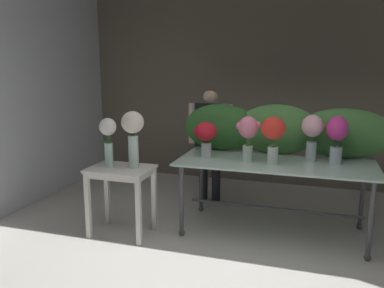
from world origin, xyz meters
TOP-DOWN VIEW (x-y plane):
  - ground_plane at (0.00, 1.70)m, footprint 7.74×7.74m
  - wall_back at (0.00, 3.39)m, footprint 5.95×0.12m
  - wall_left at (-2.98, 1.70)m, footprint 0.12×3.51m
  - display_table_glass at (0.33, 1.41)m, footprint 2.11×0.98m
  - side_table_white at (-1.27, 0.86)m, footprint 0.68×0.50m
  - florist at (-0.63, 2.24)m, footprint 0.61×0.24m
  - foliage_backdrop at (0.36, 1.78)m, footprint 2.41×0.30m
  - vase_magenta_tulips at (0.95, 1.47)m, footprint 0.22×0.22m
  - vase_crimson_hydrangea at (-0.45, 1.37)m, footprint 0.28×0.25m
  - vase_scarlet_snapdragons at (0.32, 1.26)m, footprint 0.26×0.26m
  - vase_rosy_ranunculus at (0.04, 1.32)m, footprint 0.27×0.21m
  - vase_blush_freesia at (0.70, 1.54)m, footprint 0.25×0.23m
  - vase_white_roses_tall at (-1.41, 0.86)m, footprint 0.18×0.18m
  - vase_cream_lisianthus_tall at (-1.14, 0.91)m, footprint 0.24×0.24m

SIDE VIEW (x-z plane):
  - ground_plane at x=0.00m, z-range 0.00..0.00m
  - side_table_white at x=-1.27m, z-range 0.26..1.03m
  - display_table_glass at x=0.33m, z-range 0.30..1.14m
  - florist at x=-0.63m, z-range 0.18..1.73m
  - vase_crimson_hydrangea at x=-0.45m, z-range 0.89..1.29m
  - vase_white_roses_tall at x=-1.41m, z-range 0.84..1.37m
  - foliage_backdrop at x=0.36m, z-range 0.83..1.41m
  - vase_magenta_tulips at x=0.95m, z-range 0.89..1.40m
  - vase_rosy_ranunculus at x=0.04m, z-range 0.90..1.39m
  - vase_blush_freesia at x=0.70m, z-range 0.90..1.41m
  - vase_cream_lisianthus_tall at x=-1.14m, z-range 0.86..1.47m
  - vase_scarlet_snapdragons at x=0.32m, z-range 0.92..1.42m
  - wall_back at x=0.00m, z-range 0.00..2.94m
  - wall_left at x=-2.98m, z-range 0.00..2.94m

